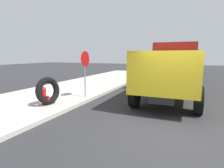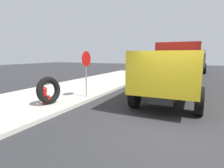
{
  "view_description": "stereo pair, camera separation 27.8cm",
  "coord_description": "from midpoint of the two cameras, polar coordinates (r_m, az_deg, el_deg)",
  "views": [
    {
      "loc": [
        -5.26,
        -0.41,
        2.25
      ],
      "look_at": [
        1.76,
        2.62,
        1.03
      ],
      "focal_mm": 29.09,
      "sensor_mm": 36.0,
      "label": 1
    },
    {
      "loc": [
        -5.14,
        -0.66,
        2.25
      ],
      "look_at": [
        1.76,
        2.62,
        1.03
      ],
      "focal_mm": 29.09,
      "sensor_mm": 36.0,
      "label": 2
    }
  ],
  "objects": [
    {
      "name": "dump_truck_green",
      "position": [
        38.08,
        24.47,
        7.33
      ],
      "size": [
        7.04,
        2.9,
        3.0
      ],
      "color": "#237033",
      "rests_on": "ground"
    },
    {
      "name": "dump_truck_red",
      "position": [
        20.84,
        20.65,
        6.76
      ],
      "size": [
        7.06,
        2.93,
        3.0
      ],
      "color": "red",
      "rests_on": "ground"
    },
    {
      "name": "stop_sign",
      "position": [
        9.16,
        -7.24,
        5.85
      ],
      "size": [
        0.76,
        0.08,
        2.3
      ],
      "color": "gray",
      "rests_on": "sidewalk_curb"
    },
    {
      "name": "ground_plane",
      "position": [
        5.69,
        18.52,
        -14.73
      ],
      "size": [
        80.0,
        80.0,
        0.0
      ],
      "primitive_type": "plane",
      "color": "#2D2D30"
    },
    {
      "name": "sidewalk_curb",
      "position": [
        9.02,
        -27.34,
        -5.92
      ],
      "size": [
        36.0,
        5.0,
        0.15
      ],
      "primitive_type": "cube",
      "color": "#BCB7AD",
      "rests_on": "ground"
    },
    {
      "name": "fire_hydrant",
      "position": [
        8.28,
        -19.54,
        -3.24
      ],
      "size": [
        0.25,
        0.55,
        0.77
      ],
      "color": "red",
      "rests_on": "sidewalk_curb"
    },
    {
      "name": "dump_truck_gray",
      "position": [
        27.21,
        24.94,
        6.91
      ],
      "size": [
        7.07,
        2.96,
        3.0
      ],
      "color": "slate",
      "rests_on": "ground"
    },
    {
      "name": "loose_tire",
      "position": [
        8.25,
        -18.36,
        -1.88
      ],
      "size": [
        1.22,
        0.57,
        1.2
      ],
      "primitive_type": "torus",
      "rotation": [
        1.45,
        0.0,
        -0.15
      ],
      "color": "black",
      "rests_on": "sidewalk_curb"
    },
    {
      "name": "dump_truck_yellow",
      "position": [
        9.96,
        19.47,
        4.88
      ],
      "size": [
        7.03,
        2.87,
        3.0
      ],
      "color": "gold",
      "rests_on": "ground"
    }
  ]
}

